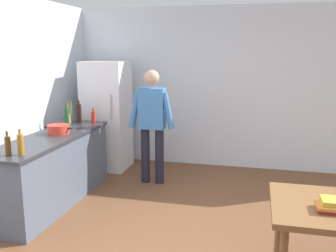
{
  "coord_description": "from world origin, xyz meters",
  "views": [
    {
      "loc": [
        0.56,
        -3.34,
        1.98
      ],
      "look_at": [
        -0.57,
        1.29,
        1.01
      ],
      "focal_mm": 39.79,
      "sensor_mm": 36.0,
      "label": 1
    }
  ],
  "objects_px": {
    "bottle_vinegar_tall": "(72,113)",
    "person": "(152,119)",
    "bottle_oil_amber": "(21,144)",
    "book_stack": "(335,205)",
    "bottle_wine_green": "(66,118)",
    "bottle_wine_dark": "(79,113)",
    "utensil_jar": "(68,118)",
    "bottle_sauce_red": "(93,117)",
    "refrigerator": "(107,116)",
    "cooking_pot": "(58,129)",
    "bottle_beer_brown": "(8,146)"
  },
  "relations": [
    {
      "from": "refrigerator",
      "to": "book_stack",
      "type": "height_order",
      "value": "refrigerator"
    },
    {
      "from": "bottle_vinegar_tall",
      "to": "person",
      "type": "bearing_deg",
      "value": 3.33
    },
    {
      "from": "cooking_pot",
      "to": "bottle_oil_amber",
      "type": "xyz_separation_m",
      "value": [
        0.15,
        -1.01,
        0.06
      ]
    },
    {
      "from": "bottle_sauce_red",
      "to": "bottle_wine_dark",
      "type": "bearing_deg",
      "value": 176.16
    },
    {
      "from": "utensil_jar",
      "to": "bottle_sauce_red",
      "type": "relative_size",
      "value": 1.33
    },
    {
      "from": "bottle_beer_brown",
      "to": "book_stack",
      "type": "distance_m",
      "value": 3.14
    },
    {
      "from": "bottle_wine_green",
      "to": "bottle_oil_amber",
      "type": "distance_m",
      "value": 1.4
    },
    {
      "from": "bottle_beer_brown",
      "to": "bottle_vinegar_tall",
      "type": "distance_m",
      "value": 1.89
    },
    {
      "from": "person",
      "to": "utensil_jar",
      "type": "bearing_deg",
      "value": -169.89
    },
    {
      "from": "cooking_pot",
      "to": "bottle_vinegar_tall",
      "type": "xyz_separation_m",
      "value": [
        -0.23,
        0.82,
        0.08
      ]
    },
    {
      "from": "bottle_oil_amber",
      "to": "book_stack",
      "type": "bearing_deg",
      "value": -6.63
    },
    {
      "from": "refrigerator",
      "to": "book_stack",
      "type": "bearing_deg",
      "value": -42.39
    },
    {
      "from": "cooking_pot",
      "to": "bottle_beer_brown",
      "type": "bearing_deg",
      "value": -88.46
    },
    {
      "from": "bottle_wine_dark",
      "to": "refrigerator",
      "type": "bearing_deg",
      "value": 77.32
    },
    {
      "from": "bottle_beer_brown",
      "to": "bottle_wine_green",
      "type": "bearing_deg",
      "value": 94.33
    },
    {
      "from": "bottle_beer_brown",
      "to": "book_stack",
      "type": "bearing_deg",
      "value": -5.58
    },
    {
      "from": "cooking_pot",
      "to": "bottle_sauce_red",
      "type": "height_order",
      "value": "bottle_sauce_red"
    },
    {
      "from": "refrigerator",
      "to": "book_stack",
      "type": "distance_m",
      "value": 4.16
    },
    {
      "from": "refrigerator",
      "to": "bottle_vinegar_tall",
      "type": "relative_size",
      "value": 5.62
    },
    {
      "from": "bottle_sauce_red",
      "to": "bottle_wine_dark",
      "type": "distance_m",
      "value": 0.24
    },
    {
      "from": "cooking_pot",
      "to": "bottle_wine_dark",
      "type": "height_order",
      "value": "bottle_wine_dark"
    },
    {
      "from": "utensil_jar",
      "to": "bottle_beer_brown",
      "type": "bearing_deg",
      "value": -81.52
    },
    {
      "from": "refrigerator",
      "to": "book_stack",
      "type": "relative_size",
      "value": 6.49
    },
    {
      "from": "person",
      "to": "utensil_jar",
      "type": "height_order",
      "value": "person"
    },
    {
      "from": "bottle_beer_brown",
      "to": "bottle_vinegar_tall",
      "type": "height_order",
      "value": "bottle_vinegar_tall"
    },
    {
      "from": "person",
      "to": "bottle_sauce_red",
      "type": "bearing_deg",
      "value": -170.14
    },
    {
      "from": "cooking_pot",
      "to": "bottle_beer_brown",
      "type": "height_order",
      "value": "bottle_beer_brown"
    },
    {
      "from": "bottle_sauce_red",
      "to": "person",
      "type": "bearing_deg",
      "value": 9.86
    },
    {
      "from": "cooking_pot",
      "to": "bottle_oil_amber",
      "type": "relative_size",
      "value": 1.43
    },
    {
      "from": "bottle_wine_dark",
      "to": "bottle_oil_amber",
      "type": "xyz_separation_m",
      "value": [
        0.23,
        -1.77,
        -0.03
      ]
    },
    {
      "from": "bottle_oil_amber",
      "to": "bottle_vinegar_tall",
      "type": "relative_size",
      "value": 0.88
    },
    {
      "from": "bottle_wine_dark",
      "to": "bottle_wine_green",
      "type": "xyz_separation_m",
      "value": [
        0.0,
        -0.39,
        0.0
      ]
    },
    {
      "from": "refrigerator",
      "to": "bottle_oil_amber",
      "type": "relative_size",
      "value": 6.43
    },
    {
      "from": "bottle_sauce_red",
      "to": "bottle_oil_amber",
      "type": "relative_size",
      "value": 0.86
    },
    {
      "from": "refrigerator",
      "to": "bottle_wine_green",
      "type": "relative_size",
      "value": 5.29
    },
    {
      "from": "cooking_pot",
      "to": "bottle_wine_green",
      "type": "xyz_separation_m",
      "value": [
        -0.08,
        0.37,
        0.09
      ]
    },
    {
      "from": "bottle_sauce_red",
      "to": "book_stack",
      "type": "height_order",
      "value": "bottle_sauce_red"
    },
    {
      "from": "bottle_sauce_red",
      "to": "bottle_vinegar_tall",
      "type": "height_order",
      "value": "bottle_vinegar_tall"
    },
    {
      "from": "bottle_vinegar_tall",
      "to": "book_stack",
      "type": "xyz_separation_m",
      "value": [
        3.38,
        -2.18,
        -0.24
      ]
    },
    {
      "from": "cooking_pot",
      "to": "bottle_oil_amber",
      "type": "distance_m",
      "value": 1.02
    },
    {
      "from": "person",
      "to": "bottle_wine_green",
      "type": "xyz_separation_m",
      "value": [
        -1.1,
        -0.52,
        0.07
      ]
    },
    {
      "from": "bottle_wine_green",
      "to": "book_stack",
      "type": "relative_size",
      "value": 1.23
    },
    {
      "from": "bottle_oil_amber",
      "to": "bottle_sauce_red",
      "type": "bearing_deg",
      "value": 89.78
    },
    {
      "from": "utensil_jar",
      "to": "book_stack",
      "type": "xyz_separation_m",
      "value": [
        3.37,
        -2.03,
        -0.18
      ]
    },
    {
      "from": "bottle_wine_green",
      "to": "bottle_wine_dark",
      "type": "bearing_deg",
      "value": 90.5
    },
    {
      "from": "utensil_jar",
      "to": "bottle_wine_dark",
      "type": "bearing_deg",
      "value": 31.23
    },
    {
      "from": "bottle_sauce_red",
      "to": "bottle_oil_amber",
      "type": "height_order",
      "value": "bottle_oil_amber"
    },
    {
      "from": "refrigerator",
      "to": "bottle_beer_brown",
      "type": "distance_m",
      "value": 2.5
    },
    {
      "from": "cooking_pot",
      "to": "bottle_vinegar_tall",
      "type": "height_order",
      "value": "bottle_vinegar_tall"
    },
    {
      "from": "utensil_jar",
      "to": "book_stack",
      "type": "relative_size",
      "value": 1.15
    }
  ]
}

